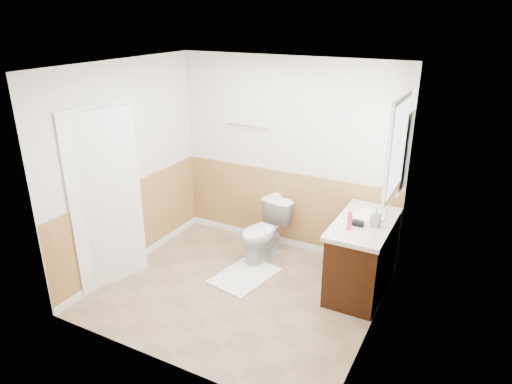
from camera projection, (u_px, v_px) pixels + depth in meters
The scene contains 32 objects.
floor at pixel (238, 291), 5.26m from camera, with size 3.00×3.00×0.00m, color #8C7051.
ceiling at pixel (234, 66), 4.34m from camera, with size 3.00×3.00×0.00m, color white.
wall_back at pixel (287, 157), 5.87m from camera, with size 3.00×3.00×0.00m, color silver.
wall_front at pixel (157, 241), 3.73m from camera, with size 3.00×3.00×0.00m, color silver.
wall_left at pixel (127, 168), 5.45m from camera, with size 3.00×3.00×0.00m, color silver.
wall_right at pixel (380, 217), 4.16m from camera, with size 3.00×3.00×0.00m, color silver.
wainscot_back at pixel (285, 211), 6.14m from camera, with size 3.00×3.00×0.00m, color #AD8445.
wainscot_front at pixel (164, 316), 4.02m from camera, with size 3.00×3.00×0.00m, color #AD8445.
wainscot_left at pixel (134, 225), 5.72m from camera, with size 2.60×2.60×0.00m, color #AD8445.
wainscot_right at pixel (371, 287), 4.44m from camera, with size 2.60×2.60×0.00m, color #AD8445.
toilet at pixel (264, 232), 5.84m from camera, with size 0.41×0.72×0.74m, color white.
bath_mat at pixel (245, 276), 5.55m from camera, with size 0.55×0.80×0.02m, color white.
vanity_cabinet at pixel (362, 258), 5.17m from camera, with size 0.55×1.10×0.80m, color black.
vanity_knob_left at pixel (334, 244), 5.16m from camera, with size 0.03×0.03×0.03m, color silver.
vanity_knob_right at pixel (340, 237), 5.32m from camera, with size 0.03×0.03×0.03m, color silver.
countertop at pixel (364, 224), 5.01m from camera, with size 0.60×1.15×0.05m, color silver.
sink_basin at pixel (369, 216), 5.12m from camera, with size 0.36×0.36×0.02m, color white.
faucet at pixel (386, 214), 5.02m from camera, with size 0.02×0.02×0.14m, color silver.
lotion_bottle at pixel (350, 221), 4.77m from camera, with size 0.05×0.05×0.22m, color #F23E59.
soap_dispenser at pixel (376, 217), 4.85m from camera, with size 0.10×0.10×0.21m, color gray.
hair_dryer_body at pixel (358, 223), 4.89m from camera, with size 0.07×0.07×0.14m, color black.
hair_dryer_handle at pixel (357, 222), 4.98m from camera, with size 0.03×0.03×0.07m, color black.
mirror_panel at pixel (405, 154), 4.96m from camera, with size 0.02×0.35×0.90m, color silver.
window_frame at pixel (397, 147), 4.47m from camera, with size 0.04×0.80×1.00m, color white.
window_glass at pixel (398, 148), 4.46m from camera, with size 0.01×0.70×0.90m, color white.
door at pixel (108, 200), 5.12m from camera, with size 0.05×0.80×2.04m, color white.
door_frame at pixel (103, 198), 5.15m from camera, with size 0.02×0.92×2.10m, color white.
door_knob at pixel (133, 197), 5.39m from camera, with size 0.06×0.06×0.06m, color silver.
towel_bar at pixel (247, 126), 5.94m from camera, with size 0.02×0.02×0.62m, color silver.
tp_holder_bar at pixel (277, 197), 6.06m from camera, with size 0.02×0.02×0.14m, color silver.
tp_roll at pixel (277, 197), 6.06m from camera, with size 0.11×0.11×0.10m, color white.
tp_sheet at pixel (277, 205), 6.10m from camera, with size 0.10×0.01×0.16m, color white.
Camera 1 is at (2.26, -3.87, 2.99)m, focal length 32.26 mm.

